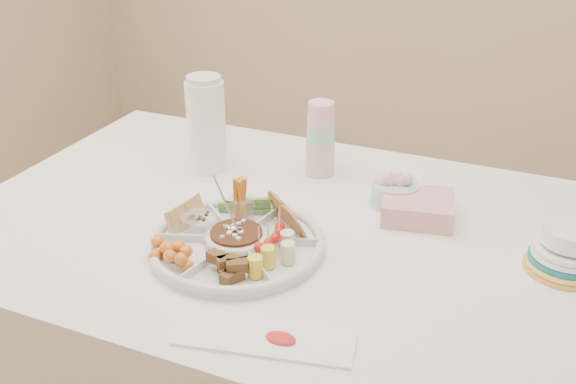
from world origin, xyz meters
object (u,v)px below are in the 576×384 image
at_px(dining_table, 279,345).
at_px(thermos, 206,123).
at_px(party_tray, 237,240).
at_px(plate_stack, 567,249).

relative_size(dining_table, thermos, 5.62).
relative_size(party_tray, plate_stack, 2.37).
height_order(party_tray, plate_stack, plate_stack).
bearing_deg(plate_stack, dining_table, -175.67).
bearing_deg(thermos, plate_stack, -9.01).
bearing_deg(party_tray, dining_table, 76.69).
height_order(party_tray, thermos, thermos).
xyz_separation_m(thermos, plate_stack, (0.93, -0.15, -0.08)).
bearing_deg(plate_stack, thermos, 170.99).
xyz_separation_m(dining_table, party_tray, (-0.03, -0.15, 0.40)).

